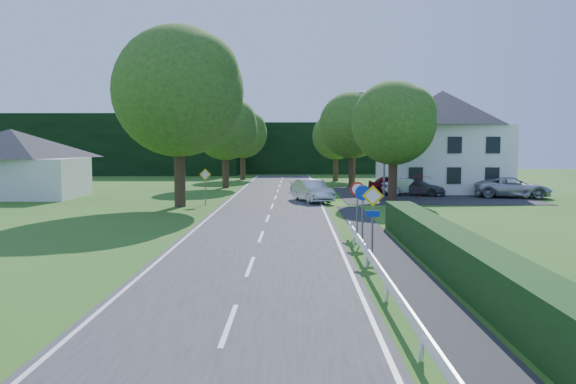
{
  "coord_description": "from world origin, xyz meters",
  "views": [
    {
      "loc": [
        1.47,
        -12.24,
        4.07
      ],
      "look_at": [
        1.1,
        18.02,
        1.48
      ],
      "focal_mm": 35.0,
      "sensor_mm": 36.0,
      "label": 1
    }
  ],
  "objects_px": {
    "streetlight": "(383,139)",
    "parked_car_red": "(396,185)",
    "parked_car_silver_a": "(407,187)",
    "parked_car_silver_b": "(513,187)",
    "parasol": "(420,186)",
    "parked_car_grey": "(417,187)",
    "motorcycle": "(293,186)",
    "moving_car": "(312,191)"
  },
  "relations": [
    {
      "from": "streetlight",
      "to": "motorcycle",
      "type": "xyz_separation_m",
      "value": [
        -6.75,
        5.07,
        -3.94
      ]
    },
    {
      "from": "parked_car_red",
      "to": "moving_car",
      "type": "bearing_deg",
      "value": 133.19
    },
    {
      "from": "moving_car",
      "to": "motorcycle",
      "type": "bearing_deg",
      "value": 81.43
    },
    {
      "from": "parked_car_red",
      "to": "parked_car_silver_a",
      "type": "distance_m",
      "value": 1.1
    },
    {
      "from": "parked_car_silver_a",
      "to": "parked_car_silver_b",
      "type": "height_order",
      "value": "parked_car_silver_b"
    },
    {
      "from": "parked_car_silver_a",
      "to": "parked_car_red",
      "type": "bearing_deg",
      "value": 32.26
    },
    {
      "from": "streetlight",
      "to": "parasol",
      "type": "relative_size",
      "value": 3.95
    },
    {
      "from": "parked_car_grey",
      "to": "parked_car_silver_b",
      "type": "height_order",
      "value": "parked_car_silver_b"
    },
    {
      "from": "parked_car_silver_b",
      "to": "parasol",
      "type": "bearing_deg",
      "value": 106.81
    },
    {
      "from": "moving_car",
      "to": "streetlight",
      "type": "bearing_deg",
      "value": 11.57
    },
    {
      "from": "parked_car_red",
      "to": "parked_car_grey",
      "type": "distance_m",
      "value": 1.82
    },
    {
      "from": "parked_car_red",
      "to": "parked_car_silver_a",
      "type": "height_order",
      "value": "parked_car_red"
    },
    {
      "from": "moving_car",
      "to": "parked_car_grey",
      "type": "xyz_separation_m",
      "value": [
        8.45,
        5.07,
        -0.13
      ]
    },
    {
      "from": "streetlight",
      "to": "parked_car_grey",
      "type": "relative_size",
      "value": 1.83
    },
    {
      "from": "parked_car_silver_a",
      "to": "parasol",
      "type": "distance_m",
      "value": 2.75
    },
    {
      "from": "motorcycle",
      "to": "parked_car_red",
      "type": "height_order",
      "value": "parked_car_red"
    },
    {
      "from": "motorcycle",
      "to": "streetlight",
      "type": "bearing_deg",
      "value": -27.19
    },
    {
      "from": "motorcycle",
      "to": "parked_car_grey",
      "type": "bearing_deg",
      "value": -7.61
    },
    {
      "from": "parked_car_silver_a",
      "to": "motorcycle",
      "type": "bearing_deg",
      "value": 61.07
    },
    {
      "from": "moving_car",
      "to": "parked_car_silver_b",
      "type": "height_order",
      "value": "moving_car"
    },
    {
      "from": "motorcycle",
      "to": "parked_car_silver_a",
      "type": "relative_size",
      "value": 0.45
    },
    {
      "from": "parked_car_red",
      "to": "parasol",
      "type": "xyz_separation_m",
      "value": [
        1.16,
        -3.5,
        0.15
      ]
    },
    {
      "from": "moving_car",
      "to": "parked_car_red",
      "type": "bearing_deg",
      "value": 23.0
    },
    {
      "from": "streetlight",
      "to": "parked_car_silver_a",
      "type": "distance_m",
      "value": 4.93
    },
    {
      "from": "moving_car",
      "to": "parked_car_silver_b",
      "type": "xyz_separation_m",
      "value": [
        15.3,
        3.33,
        -0.0
      ]
    },
    {
      "from": "streetlight",
      "to": "parked_car_red",
      "type": "distance_m",
      "value": 4.99
    },
    {
      "from": "streetlight",
      "to": "parked_car_silver_a",
      "type": "xyz_separation_m",
      "value": [
        2.32,
        2.21,
        -3.75
      ]
    },
    {
      "from": "parasol",
      "to": "parked_car_silver_a",
      "type": "bearing_deg",
      "value": 98.37
    },
    {
      "from": "streetlight",
      "to": "parked_car_silver_b",
      "type": "xyz_separation_m",
      "value": [
        9.94,
        0.26,
        -3.66
      ]
    },
    {
      "from": "parked_car_red",
      "to": "parasol",
      "type": "height_order",
      "value": "parasol"
    },
    {
      "from": "parked_car_silver_b",
      "to": "streetlight",
      "type": "bearing_deg",
      "value": 102.3
    },
    {
      "from": "parked_car_silver_a",
      "to": "parked_car_grey",
      "type": "bearing_deg",
      "value": -116.64
    },
    {
      "from": "parked_car_silver_a",
      "to": "parasol",
      "type": "bearing_deg",
      "value": 176.94
    },
    {
      "from": "parked_car_silver_b",
      "to": "parasol",
      "type": "distance_m",
      "value": 7.26
    },
    {
      "from": "parasol",
      "to": "parked_car_silver_b",
      "type": "bearing_deg",
      "value": 5.98
    },
    {
      "from": "parked_car_silver_a",
      "to": "parasol",
      "type": "height_order",
      "value": "parasol"
    },
    {
      "from": "streetlight",
      "to": "parked_car_silver_b",
      "type": "distance_m",
      "value": 10.59
    },
    {
      "from": "moving_car",
      "to": "parked_car_grey",
      "type": "distance_m",
      "value": 9.85
    },
    {
      "from": "streetlight",
      "to": "parasol",
      "type": "xyz_separation_m",
      "value": [
        2.72,
        -0.5,
        -3.51
      ]
    },
    {
      "from": "parked_car_grey",
      "to": "motorcycle",
      "type": "bearing_deg",
      "value": 99.46
    },
    {
      "from": "motorcycle",
      "to": "parked_car_silver_a",
      "type": "bearing_deg",
      "value": -7.79
    },
    {
      "from": "moving_car",
      "to": "parked_car_silver_b",
      "type": "distance_m",
      "value": 15.66
    }
  ]
}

